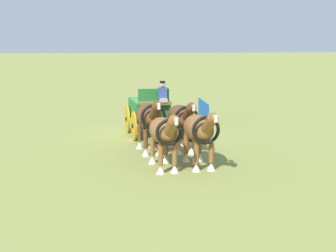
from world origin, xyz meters
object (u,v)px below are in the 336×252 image
(show_wagon, at_px, (149,111))
(draft_horse_lead_near, at_px, (199,130))
(draft_horse_rear_off, at_px, (150,118))
(draft_horse_lead_off, at_px, (164,133))
(draft_horse_rear_near, at_px, (181,119))

(show_wagon, bearing_deg, draft_horse_lead_near, 13.98)
(draft_horse_rear_off, xyz_separation_m, draft_horse_lead_off, (2.59, 0.36, -0.10))
(show_wagon, relative_size, draft_horse_rear_off, 1.85)
(draft_horse_rear_near, relative_size, draft_horse_lead_off, 1.03)
(draft_horse_lead_near, relative_size, draft_horse_lead_off, 0.99)
(draft_horse_rear_near, xyz_separation_m, draft_horse_rear_off, (0.18, -1.29, 0.08))
(show_wagon, distance_m, draft_horse_rear_near, 3.47)
(draft_horse_lead_near, distance_m, draft_horse_lead_off, 1.30)
(draft_horse_rear_near, bearing_deg, draft_horse_lead_near, 7.86)
(draft_horse_rear_near, xyz_separation_m, draft_horse_lead_near, (2.58, 0.36, 0.00))
(show_wagon, xyz_separation_m, draft_horse_rear_off, (3.46, -0.18, 0.25))
(show_wagon, height_order, draft_horse_lead_near, show_wagon)
(draft_horse_rear_near, bearing_deg, draft_horse_lead_off, -18.60)
(draft_horse_rear_near, distance_m, draft_horse_lead_off, 2.92)
(draft_horse_rear_near, relative_size, draft_horse_rear_off, 1.06)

